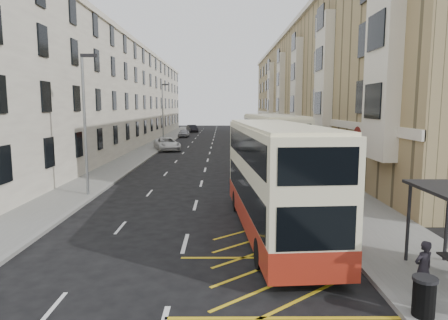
{
  "coord_description": "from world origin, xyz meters",
  "views": [
    {
      "loc": [
        1.44,
        -10.8,
        5.23
      ],
      "look_at": [
        1.52,
        8.63,
        2.62
      ],
      "focal_mm": 32.0,
      "sensor_mm": 36.0,
      "label": 1
    }
  ],
  "objects_px": {
    "street_lamp_near": "(85,117)",
    "car_dark": "(192,129)",
    "pedestrian_far": "(329,197)",
    "car_red": "(244,132)",
    "litter_bin": "(424,296)",
    "street_lamp_far": "(163,111)",
    "car_silver": "(184,133)",
    "double_decker_rear": "(272,147)",
    "double_decker_front": "(274,178)",
    "white_van": "(167,144)",
    "pedestrian_near": "(423,269)"
  },
  "relations": [
    {
      "from": "pedestrian_far",
      "to": "car_silver",
      "type": "xyz_separation_m",
      "value": [
        -11.55,
        50.6,
        -0.42
      ]
    },
    {
      "from": "street_lamp_near",
      "to": "white_van",
      "type": "distance_m",
      "value": 25.21
    },
    {
      "from": "car_dark",
      "to": "litter_bin",
      "type": "bearing_deg",
      "value": -98.82
    },
    {
      "from": "double_decker_front",
      "to": "car_silver",
      "type": "relative_size",
      "value": 2.86
    },
    {
      "from": "white_van",
      "to": "car_red",
      "type": "distance_m",
      "value": 24.37
    },
    {
      "from": "pedestrian_near",
      "to": "white_van",
      "type": "bearing_deg",
      "value": -90.86
    },
    {
      "from": "street_lamp_near",
      "to": "car_red",
      "type": "relative_size",
      "value": 1.5
    },
    {
      "from": "double_decker_rear",
      "to": "car_silver",
      "type": "height_order",
      "value": "double_decker_rear"
    },
    {
      "from": "car_dark",
      "to": "car_silver",
      "type": "bearing_deg",
      "value": -109.57
    },
    {
      "from": "street_lamp_near",
      "to": "car_dark",
      "type": "bearing_deg",
      "value": 88.42
    },
    {
      "from": "street_lamp_near",
      "to": "pedestrian_near",
      "type": "relative_size",
      "value": 5.16
    },
    {
      "from": "car_dark",
      "to": "white_van",
      "type": "bearing_deg",
      "value": -108.31
    },
    {
      "from": "double_decker_front",
      "to": "car_red",
      "type": "xyz_separation_m",
      "value": [
        1.63,
        53.66,
        -1.54
      ]
    },
    {
      "from": "double_decker_front",
      "to": "pedestrian_far",
      "type": "distance_m",
      "value": 3.54
    },
    {
      "from": "street_lamp_near",
      "to": "car_silver",
      "type": "relative_size",
      "value": 1.98
    },
    {
      "from": "street_lamp_far",
      "to": "double_decker_rear",
      "type": "distance_m",
      "value": 27.23
    },
    {
      "from": "street_lamp_far",
      "to": "car_silver",
      "type": "bearing_deg",
      "value": 85.81
    },
    {
      "from": "double_decker_front",
      "to": "car_red",
      "type": "relative_size",
      "value": 2.16
    },
    {
      "from": "litter_bin",
      "to": "white_van",
      "type": "height_order",
      "value": "white_van"
    },
    {
      "from": "car_dark",
      "to": "double_decker_rear",
      "type": "bearing_deg",
      "value": -97.24
    },
    {
      "from": "car_silver",
      "to": "car_dark",
      "type": "relative_size",
      "value": 0.89
    },
    {
      "from": "street_lamp_far",
      "to": "double_decker_front",
      "type": "distance_m",
      "value": 38.12
    },
    {
      "from": "street_lamp_near",
      "to": "street_lamp_far",
      "type": "distance_m",
      "value": 30.0
    },
    {
      "from": "pedestrian_far",
      "to": "car_dark",
      "type": "height_order",
      "value": "pedestrian_far"
    },
    {
      "from": "pedestrian_far",
      "to": "white_van",
      "type": "distance_m",
      "value": 31.97
    },
    {
      "from": "street_lamp_far",
      "to": "car_red",
      "type": "bearing_deg",
      "value": 55.68
    },
    {
      "from": "pedestrian_near",
      "to": "car_red",
      "type": "distance_m",
      "value": 59.58
    },
    {
      "from": "double_decker_rear",
      "to": "double_decker_front",
      "type": "bearing_deg",
      "value": -100.24
    },
    {
      "from": "litter_bin",
      "to": "car_dark",
      "type": "relative_size",
      "value": 0.22
    },
    {
      "from": "street_lamp_far",
      "to": "litter_bin",
      "type": "xyz_separation_m",
      "value": [
        12.7,
        -43.66,
        -3.98
      ]
    },
    {
      "from": "pedestrian_near",
      "to": "car_dark",
      "type": "xyz_separation_m",
      "value": [
        -11.55,
        71.45,
        -0.18
      ]
    },
    {
      "from": "double_decker_front",
      "to": "litter_bin",
      "type": "bearing_deg",
      "value": -72.23
    },
    {
      "from": "pedestrian_far",
      "to": "car_dark",
      "type": "distance_m",
      "value": 64.69
    },
    {
      "from": "car_red",
      "to": "litter_bin",
      "type": "bearing_deg",
      "value": 71.08
    },
    {
      "from": "car_dark",
      "to": "car_red",
      "type": "xyz_separation_m",
      "value": [
        9.93,
        -11.9,
        0.03
      ]
    },
    {
      "from": "white_van",
      "to": "car_red",
      "type": "xyz_separation_m",
      "value": [
        10.4,
        22.03,
        0.01
      ]
    },
    {
      "from": "street_lamp_far",
      "to": "double_decker_rear",
      "type": "height_order",
      "value": "street_lamp_far"
    },
    {
      "from": "double_decker_rear",
      "to": "litter_bin",
      "type": "bearing_deg",
      "value": -89.46
    },
    {
      "from": "double_decker_front",
      "to": "car_dark",
      "type": "bearing_deg",
      "value": 93.06
    },
    {
      "from": "pedestrian_far",
      "to": "street_lamp_near",
      "type": "bearing_deg",
      "value": 10.33
    },
    {
      "from": "street_lamp_far",
      "to": "white_van",
      "type": "height_order",
      "value": "street_lamp_far"
    },
    {
      "from": "litter_bin",
      "to": "pedestrian_near",
      "type": "relative_size",
      "value": 0.64
    },
    {
      "from": "double_decker_front",
      "to": "car_red",
      "type": "distance_m",
      "value": 53.7
    },
    {
      "from": "car_silver",
      "to": "pedestrian_far",
      "type": "bearing_deg",
      "value": -74.2
    },
    {
      "from": "street_lamp_near",
      "to": "white_van",
      "type": "height_order",
      "value": "street_lamp_near"
    },
    {
      "from": "double_decker_front",
      "to": "car_red",
      "type": "bearing_deg",
      "value": 84.11
    },
    {
      "from": "pedestrian_near",
      "to": "double_decker_rear",
      "type": "bearing_deg",
      "value": -102.71
    },
    {
      "from": "car_dark",
      "to": "car_red",
      "type": "bearing_deg",
      "value": -67.66
    },
    {
      "from": "street_lamp_far",
      "to": "car_red",
      "type": "relative_size",
      "value": 1.5
    },
    {
      "from": "pedestrian_near",
      "to": "car_dark",
      "type": "relative_size",
      "value": 0.34
    }
  ]
}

